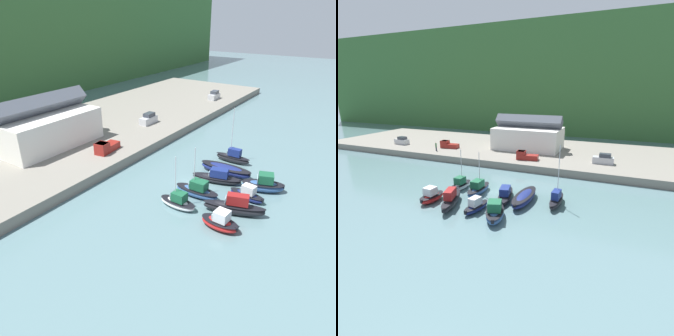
{
  "view_description": "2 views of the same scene",
  "coord_description": "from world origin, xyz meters",
  "views": [
    {
      "loc": [
        -36.56,
        -19.57,
        22.49
      ],
      "look_at": [
        -1.49,
        3.55,
        2.35
      ],
      "focal_mm": 35.0,
      "sensor_mm": 36.0,
      "label": 1
    },
    {
      "loc": [
        17.46,
        -37.12,
        16.56
      ],
      "look_at": [
        -2.21,
        9.02,
        1.43
      ],
      "focal_mm": 28.0,
      "sensor_mm": 36.0,
      "label": 2
    }
  ],
  "objects": [
    {
      "name": "ground_plane",
      "position": [
        0.0,
        0.0,
        0.0
      ],
      "size": [
        320.0,
        320.0,
        0.0
      ],
      "primitive_type": "plane",
      "color": "slate"
    },
    {
      "name": "hillside_backdrop",
      "position": [
        0.0,
        94.46,
        19.96
      ],
      "size": [
        240.0,
        71.5,
        39.92
      ],
      "color": "#386633",
      "rests_on": "ground_plane"
    },
    {
      "name": "quay_promenade",
      "position": [
        0.0,
        27.51,
        0.79
      ],
      "size": [
        123.93,
        30.96,
        1.59
      ],
      "color": "gray",
      "rests_on": "ground_plane"
    },
    {
      "name": "harbor_clubhouse",
      "position": [
        -3.68,
        27.16,
        4.73
      ],
      "size": [
        17.17,
        10.31,
        8.81
      ],
      "color": "silver",
      "rests_on": "quay_promenade"
    },
    {
      "name": "moored_boat_0",
      "position": [
        -6.35,
        -1.16,
        0.8
      ],
      "size": [
        2.2,
        5.08,
        6.91
      ],
      "rotation": [
        0.0,
        0.0,
        -0.05
      ],
      "color": "white",
      "rests_on": "ground_plane"
    },
    {
      "name": "moored_boat_1",
      "position": [
        -2.55,
        -1.82,
        0.86
      ],
      "size": [
        2.2,
        6.25,
        6.9
      ],
      "rotation": [
        0.0,
        0.0,
        -0.01
      ],
      "color": "#33568E",
      "rests_on": "ground_plane"
    },
    {
      "name": "moored_boat_2",
      "position": [
        2.53,
        -2.34,
        0.76
      ],
      "size": [
        3.56,
        7.48,
        2.16
      ],
      "rotation": [
        0.0,
        0.0,
        0.23
      ],
      "color": "black",
      "rests_on": "ground_plane"
    },
    {
      "name": "moored_boat_3",
      "position": [
        5.61,
        -2.25,
        0.77
      ],
      "size": [
        2.63,
        8.24,
        1.46
      ],
      "rotation": [
        0.0,
        0.0,
        -0.02
      ],
      "color": "navy",
      "rests_on": "ground_plane"
    },
    {
      "name": "moored_boat_4",
      "position": [
        10.33,
        -1.43,
        0.9
      ],
      "size": [
        1.66,
        5.89,
        9.08
      ],
      "rotation": [
        0.0,
        0.0,
        -0.03
      ],
      "color": "black",
      "rests_on": "ground_plane"
    },
    {
      "name": "moored_boat_5",
      "position": [
        -7.55,
        -7.53,
        0.87
      ],
      "size": [
        2.48,
        4.7,
        2.4
      ],
      "rotation": [
        0.0,
        0.0,
        -0.07
      ],
      "color": "red",
      "rests_on": "ground_plane"
    },
    {
      "name": "moored_boat_6",
      "position": [
        -3.84,
        -7.71,
        1.0
      ],
      "size": [
        3.76,
        7.75,
        2.72
      ],
      "rotation": [
        0.0,
        0.0,
        0.29
      ],
      "color": "black",
      "rests_on": "ground_plane"
    },
    {
      "name": "moored_boat_7",
      "position": [
        0.31,
        -7.74,
        0.76
      ],
      "size": [
        2.42,
        5.09,
        2.14
      ],
      "rotation": [
        0.0,
        0.0,
        -0.16
      ],
      "color": "navy",
      "rests_on": "ground_plane"
    },
    {
      "name": "moored_boat_8",
      "position": [
        3.76,
        -8.74,
        0.95
      ],
      "size": [
        4.14,
        6.19,
        2.61
      ],
      "rotation": [
        0.0,
        0.0,
        0.33
      ],
      "color": "#33568E",
      "rests_on": "ground_plane"
    },
    {
      "name": "parked_car_1",
      "position": [
        15.48,
        19.54,
        2.51
      ],
      "size": [
        4.23,
        1.86,
        2.16
      ],
      "rotation": [
        0.0,
        0.0,
        1.59
      ],
      "color": "#B7B7BC",
      "rests_on": "quay_promenade"
    },
    {
      "name": "parked_car_2",
      "position": [
        -38.4,
        18.62,
        2.51
      ],
      "size": [
        4.36,
        2.2,
        2.16
      ],
      "rotation": [
        0.0,
        0.0,
        1.47
      ],
      "color": "#B7B7BC",
      "rests_on": "quay_promenade"
    },
    {
      "name": "pickup_truck_0",
      "position": [
        -23.49,
        19.75,
        2.41
      ],
      "size": [
        4.86,
        2.31,
        1.9
      ],
      "rotation": [
        0.0,
        0.0,
        1.65
      ],
      "color": "maroon",
      "rests_on": "quay_promenade"
    },
    {
      "name": "pickup_truck_1",
      "position": [
        -0.63,
        16.34,
        2.41
      ],
      "size": [
        4.94,
        2.57,
        1.9
      ],
      "rotation": [
        0.0,
        0.0,
        1.71
      ],
      "color": "maroon",
      "rests_on": "quay_promenade"
    },
    {
      "name": "person_on_quay",
      "position": [
        -24.31,
        15.69,
        2.69
      ],
      "size": [
        0.4,
        0.4,
        2.14
      ],
      "color": "#232838",
      "rests_on": "quay_promenade"
    }
  ]
}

